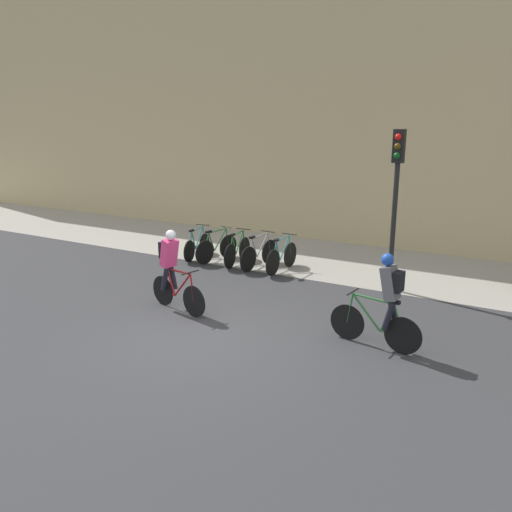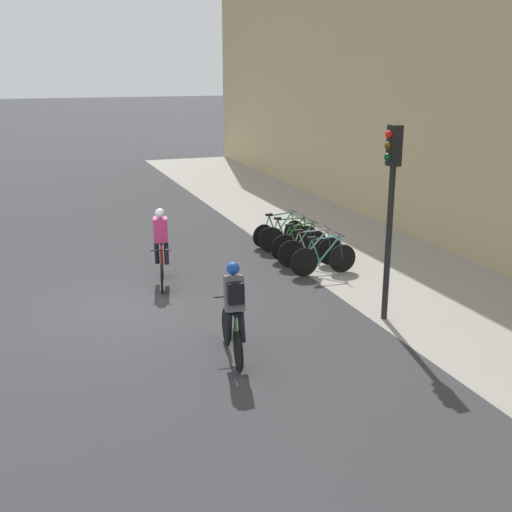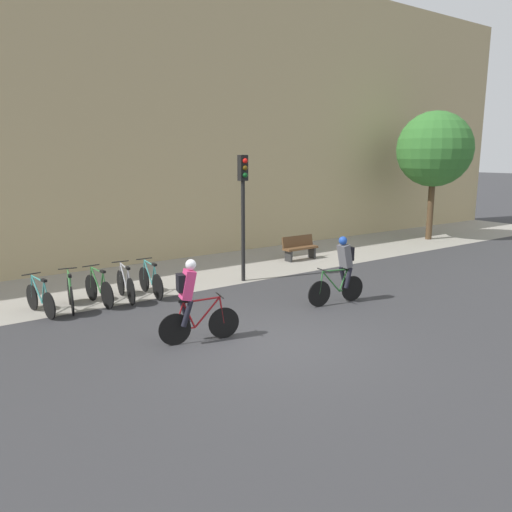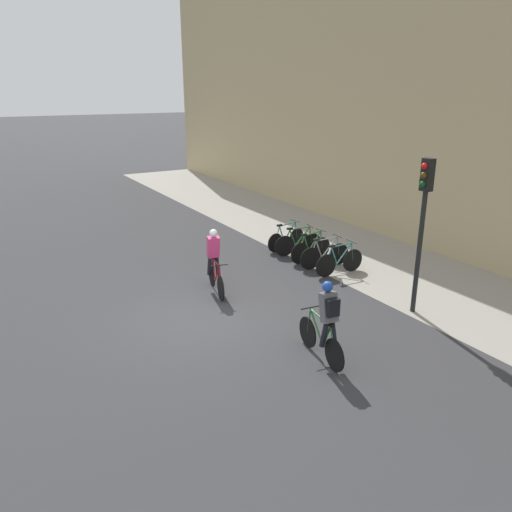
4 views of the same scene
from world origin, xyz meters
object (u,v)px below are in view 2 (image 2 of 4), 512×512
parked_bike_1 (289,237)px  parked_bike_2 (299,243)px  cyclist_grey (234,310)px  traffic_light_pole (391,189)px  cyclist_pink (161,244)px  parked_bike_0 (279,231)px  parked_bike_3 (311,250)px  parked_bike_4 (323,258)px

parked_bike_1 → parked_bike_2: bearing=-0.0°
cyclist_grey → traffic_light_pole: bearing=103.3°
cyclist_pink → parked_bike_0: (-2.13, 3.81, -0.55)m
parked_bike_2 → parked_bike_3: 0.72m
cyclist_grey → parked_bike_0: 7.62m
parked_bike_1 → traffic_light_pole: (5.19, -0.11, 2.24)m
parked_bike_3 → traffic_light_pole: size_ratio=0.45×
cyclist_grey → parked_bike_1: 6.99m
cyclist_grey → parked_bike_2: size_ratio=1.06×
parked_bike_4 → traffic_light_pole: size_ratio=0.45×
parked_bike_3 → cyclist_pink: bearing=-90.5°
cyclist_pink → cyclist_grey: cyclist_grey is taller
parked_bike_0 → parked_bike_2: size_ratio=0.99×
cyclist_grey → parked_bike_1: size_ratio=1.06×
parked_bike_0 → parked_bike_1: (0.72, 0.00, 0.02)m
cyclist_grey → traffic_light_pole: (-0.81, 3.43, 1.71)m
parked_bike_0 → parked_bike_4: size_ratio=0.97×
parked_bike_1 → parked_bike_3: bearing=-0.0°
parked_bike_2 → parked_bike_4: bearing=-0.0°
parked_bike_0 → traffic_light_pole: bearing=-1.1°
parked_bike_2 → cyclist_grey: bearing=-33.9°
cyclist_grey → parked_bike_0: (-6.72, 3.55, -0.55)m
traffic_light_pole → parked_bike_3: bearing=178.3°
cyclist_grey → parked_bike_4: bearing=137.2°
parked_bike_4 → traffic_light_pole: 3.76m
cyclist_pink → parked_bike_0: size_ratio=1.07×
cyclist_grey → parked_bike_1: bearing=149.4°
parked_bike_4 → traffic_light_pole: bearing=-2.1°
parked_bike_2 → parked_bike_1: bearing=180.0°
cyclist_pink → parked_bike_4: bearing=78.8°
parked_bike_3 → parked_bike_4: bearing=0.0°
parked_bike_2 → traffic_light_pole: size_ratio=0.44×
parked_bike_0 → parked_bike_3: (2.16, 0.00, 0.02)m
parked_bike_0 → parked_bike_1: 0.72m
parked_bike_3 → traffic_light_pole: (3.75, -0.11, 2.24)m
cyclist_pink → parked_bike_4: (0.75, 3.81, -0.53)m
cyclist_grey → parked_bike_4: size_ratio=1.04×
parked_bike_1 → traffic_light_pole: 5.66m
traffic_light_pole → cyclist_pink: bearing=-135.6°
parked_bike_0 → parked_bike_3: size_ratio=0.95×
parked_bike_0 → parked_bike_4: (2.89, 0.00, 0.02)m
parked_bike_2 → parked_bike_4: parked_bike_4 is taller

